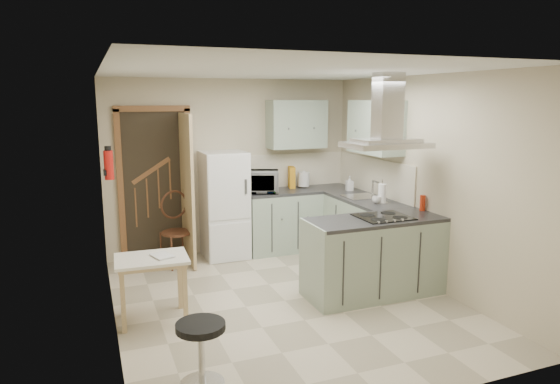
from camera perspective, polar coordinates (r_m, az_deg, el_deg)
name	(u,v)px	position (r m, az deg, el deg)	size (l,w,h in m)	color
floor	(285,301)	(5.70, 0.58, -12.31)	(4.20, 4.20, 0.00)	#C5B699
ceiling	(286,71)	(5.26, 0.63, 13.66)	(4.20, 4.20, 0.00)	silver
back_wall	(232,166)	(7.31, -5.54, 2.94)	(3.60, 3.60, 0.00)	#C0B294
left_wall	(108,203)	(4.97, -19.04, -1.24)	(4.20, 4.20, 0.00)	#C0B294
right_wall	(424,181)	(6.23, 16.17, 1.23)	(4.20, 4.20, 0.00)	#C0B294
doorway	(156,185)	(7.09, -14.03, 0.80)	(1.10, 0.12, 2.10)	brown
fridge	(224,205)	(7.06, -6.37, -1.48)	(0.60, 0.60, 1.50)	white
counter_back	(281,220)	(7.38, 0.15, -3.25)	(1.08, 0.60, 0.90)	#9EB2A0
counter_right	(354,226)	(7.15, 8.44, -3.84)	(0.60, 1.95, 0.90)	#9EB2A0
splashback	(293,170)	(7.62, 1.46, 2.55)	(1.68, 0.02, 0.50)	beige
wall_cabinet_back	(297,124)	(7.40, 1.91, 7.75)	(0.85, 0.35, 0.70)	#9EB2A0
wall_cabinet_right	(375,127)	(6.76, 10.85, 7.29)	(0.35, 0.90, 0.70)	#9EB2A0
peninsula	(374,256)	(5.84, 10.72, -7.24)	(1.55, 0.65, 0.90)	#9EB2A0
hob	(383,217)	(5.77, 11.72, -2.79)	(0.58, 0.50, 0.01)	black
extractor_hood	(386,145)	(5.64, 12.04, 5.29)	(0.90, 0.55, 0.10)	silver
sink	(361,197)	(6.90, 9.26, -0.51)	(0.45, 0.40, 0.01)	silver
fire_extinguisher	(109,165)	(5.82, -18.98, 2.93)	(0.10, 0.10, 0.32)	#B2140F
drop_leaf_table	(153,289)	(5.29, -14.32, -10.67)	(0.71, 0.53, 0.66)	tan
bentwood_chair	(177,233)	(6.83, -11.71, -4.57)	(0.41, 0.41, 0.91)	#552C1C
stool	(201,354)	(4.14, -8.98, -17.78)	(0.39, 0.39, 0.52)	black
microwave	(259,182)	(7.11, -2.46, 1.19)	(0.56, 0.38, 0.31)	black
kettle	(304,179)	(7.52, 2.73, 1.47)	(0.17, 0.17, 0.25)	silver
cereal_box	(292,177)	(7.49, 1.34, 1.69)	(0.08, 0.21, 0.32)	orange
soap_bottle	(350,183)	(7.32, 7.96, 0.97)	(0.10, 0.10, 0.21)	silver
paper_towel	(382,193)	(6.51, 11.59, -0.14)	(0.10, 0.10, 0.26)	white
cup	(377,200)	(6.49, 11.00, -0.89)	(0.12, 0.12, 0.09)	silver
red_bottle	(423,203)	(6.20, 15.98, -1.21)	(0.07, 0.07, 0.19)	red
book	(154,253)	(5.12, -14.21, -6.79)	(0.17, 0.24, 0.11)	#9C3434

